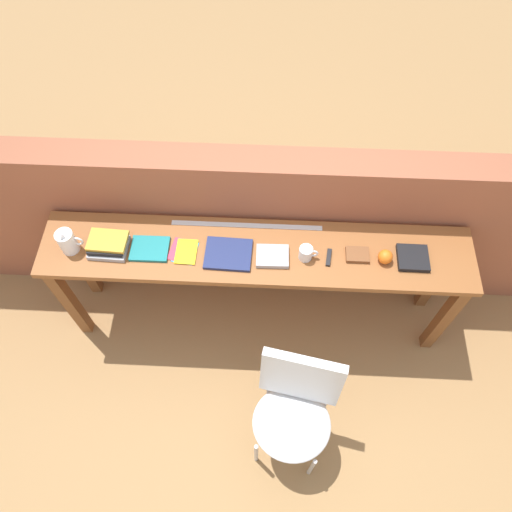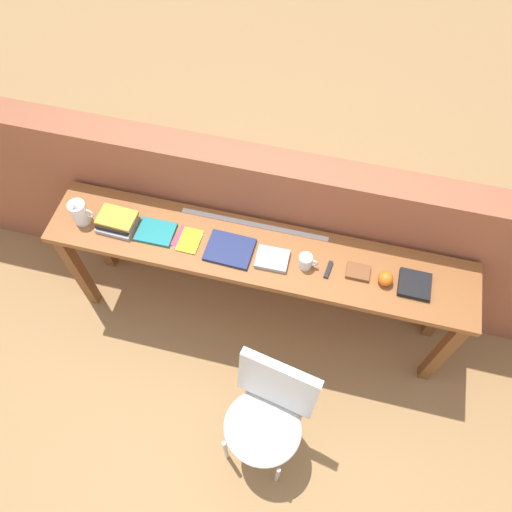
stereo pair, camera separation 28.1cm
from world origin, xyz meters
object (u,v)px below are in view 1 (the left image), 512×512
at_px(pitcher_white, 68,242).
at_px(sports_ball_small, 385,257).
at_px(pamphlet_pile_colourful, 184,251).
at_px(leather_journal_brown, 357,255).
at_px(book_open_centre, 228,254).
at_px(multitool_folded, 329,257).
at_px(chair_white_moulded, 295,408).
at_px(book_stack_leftmost, 108,244).
at_px(book_repair_rightmost, 413,258).
at_px(mug, 306,253).
at_px(magazine_cycling, 150,249).

relative_size(pitcher_white, sports_ball_small, 2.21).
distance_m(pitcher_white, pamphlet_pile_colourful, 0.65).
bearing_deg(leather_journal_brown, book_open_centre, -177.85).
xyz_separation_m(pamphlet_pile_colourful, multitool_folded, (0.82, -0.00, 0.00)).
relative_size(pamphlet_pile_colourful, book_open_centre, 0.69).
bearing_deg(chair_white_moulded, book_stack_leftmost, 144.94).
distance_m(book_stack_leftmost, leather_journal_brown, 1.42).
xyz_separation_m(chair_white_moulded, book_repair_rightmost, (0.64, 0.77, 0.37)).
bearing_deg(chair_white_moulded, leather_journal_brown, 67.42).
distance_m(chair_white_moulded, pamphlet_pile_colourful, 1.07).
bearing_deg(book_stack_leftmost, multitool_folded, -0.40).
xyz_separation_m(chair_white_moulded, book_open_centre, (-0.41, 0.75, 0.36)).
relative_size(chair_white_moulded, mug, 8.10).
bearing_deg(book_open_centre, book_repair_rightmost, 3.06).
distance_m(book_open_centre, book_repair_rightmost, 1.04).
bearing_deg(book_repair_rightmost, chair_white_moulded, -128.99).
xyz_separation_m(multitool_folded, leather_journal_brown, (0.16, 0.02, 0.00)).
bearing_deg(multitool_folded, book_repair_rightmost, 1.83).
distance_m(pitcher_white, book_open_centre, 0.90).
distance_m(mug, leather_journal_brown, 0.30).
height_order(pamphlet_pile_colourful, leather_journal_brown, leather_journal_brown).
relative_size(magazine_cycling, book_repair_rightmost, 1.24).
bearing_deg(leather_journal_brown, pitcher_white, -179.02).
relative_size(book_open_centre, book_repair_rightmost, 1.52).
height_order(book_stack_leftmost, pamphlet_pile_colourful, book_stack_leftmost).
height_order(multitool_folded, sports_ball_small, sports_ball_small).
xyz_separation_m(pamphlet_pile_colourful, sports_ball_small, (1.13, -0.01, 0.04)).
height_order(pitcher_white, book_repair_rightmost, pitcher_white).
height_order(pamphlet_pile_colourful, sports_ball_small, sports_ball_small).
bearing_deg(sports_ball_small, magazine_cycling, 179.58).
bearing_deg(sports_ball_small, book_open_centre, -179.70).
distance_m(leather_journal_brown, book_repair_rightmost, 0.31).
bearing_deg(book_stack_leftmost, book_open_centre, -1.23).
height_order(chair_white_moulded, pamphlet_pile_colourful, chair_white_moulded).
xyz_separation_m(multitool_folded, sports_ball_small, (0.31, -0.00, 0.03)).
bearing_deg(chair_white_moulded, mug, 87.63).
xyz_separation_m(book_stack_leftmost, pamphlet_pile_colourful, (0.43, -0.00, -0.03)).
bearing_deg(pitcher_white, book_repair_rightmost, 0.68).
bearing_deg(pamphlet_pile_colourful, sports_ball_small, -0.27).
bearing_deg(book_stack_leftmost, chair_white_moulded, -35.06).
height_order(pamphlet_pile_colourful, book_repair_rightmost, book_repair_rightmost).
bearing_deg(book_stack_leftmost, leather_journal_brown, 0.57).
relative_size(book_stack_leftmost, book_open_centre, 0.86).
relative_size(book_stack_leftmost, pamphlet_pile_colourful, 1.24).
bearing_deg(multitool_folded, chair_white_moulded, -102.08).
bearing_deg(chair_white_moulded, book_repair_rightmost, 50.56).
bearing_deg(magazine_cycling, chair_white_moulded, -42.08).
bearing_deg(chair_white_moulded, pamphlet_pile_colourful, 130.93).
bearing_deg(book_repair_rightmost, sports_ball_small, -173.77).
distance_m(book_open_centre, sports_ball_small, 0.88).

